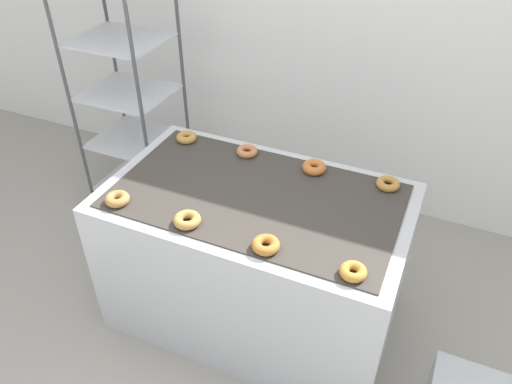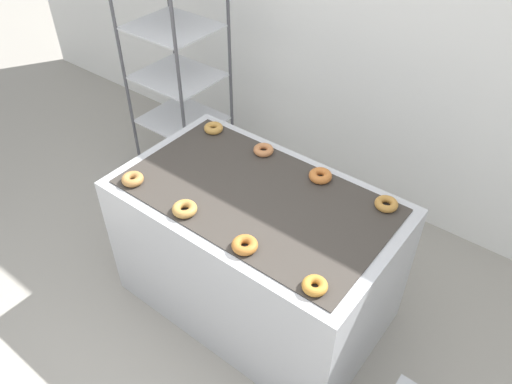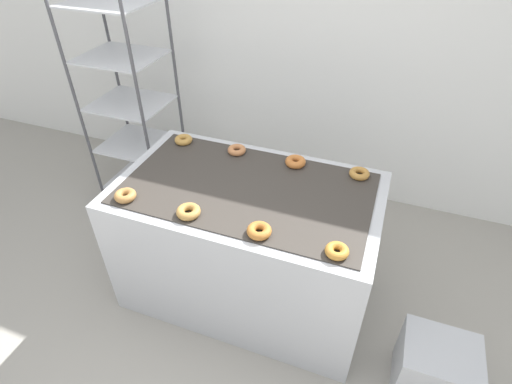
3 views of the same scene
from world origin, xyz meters
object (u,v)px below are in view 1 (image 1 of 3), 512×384
Objects in this scene: donut_near_right at (353,272)px; donut_far_right at (388,184)px; donut_far_left at (187,137)px; baking_rack_cart at (128,93)px; donut_near_midright at (266,245)px; donut_far_midright at (314,167)px; fryer_machine at (256,259)px; donut_near_midleft at (187,220)px; donut_far_midleft at (247,151)px; donut_near_left at (117,199)px.

donut_far_right is at bearing 89.85° from donut_near_right.
donut_far_left is (-1.19, 0.67, 0.00)m from donut_near_right.
baking_rack_cart is 1.80m from donut_near_midright.
baking_rack_cart is 13.98× the size of donut_far_midright.
fryer_machine is 11.93× the size of donut_near_midleft.
donut_far_midright is 1.06× the size of donut_far_right.
donut_far_left reaches higher than fryer_machine.
fryer_machine is 0.61m from donut_far_midright.
donut_far_midleft reaches higher than fryer_machine.
donut_far_midright is at bearing 89.97° from donut_near_midright.
donut_near_midleft is (-0.21, -0.33, 0.47)m from fryer_machine.
donut_near_right is (0.40, -0.00, -0.00)m from donut_near_midright.
donut_near_midleft reaches higher than fryer_machine.
donut_far_left is 0.93× the size of donut_far_midright.
donut_near_midleft is 0.80m from donut_near_right.
donut_far_right is (0.40, 0.01, -0.00)m from donut_far_midright.
donut_far_midleft is at bearing 120.67° from donut_near_midright.
donut_far_midright reaches higher than donut_near_left.
donut_near_left is 1.04m from donut_far_midright.
donut_far_midright is (0.00, 0.67, 0.00)m from donut_near_midright.
donut_far_midright is (-0.40, 0.67, 0.00)m from donut_near_right.
donut_far_midright reaches higher than donut_near_right.
donut_near_midleft is (1.06, -1.03, 0.00)m from baking_rack_cart.
donut_far_right is at bearing 29.81° from fryer_machine.
donut_near_left is 1.05× the size of donut_near_right.
baking_rack_cart is at bearing 166.05° from donut_far_midright.
donut_far_midright reaches higher than donut_near_midright.
donut_near_midright is at bearing -59.93° from fryer_machine.
donut_near_left reaches higher than donut_far_midleft.
donut_near_midleft is 1.03× the size of donut_near_midright.
donut_far_midright reaches higher than donut_far_left.
donut_far_right is at bearing 29.35° from donut_near_left.
baking_rack_cart reaches higher than donut_near_midright.
donut_far_midleft is at bearing 89.73° from donut_near_midleft.
donut_near_right is (1.20, -0.01, -0.00)m from donut_near_left.
donut_far_midleft is (0.39, 0.01, -0.00)m from donut_far_left.
donut_far_left is (0.68, -0.36, 0.00)m from baking_rack_cart.
donut_far_right is (0.80, 0.68, -0.00)m from donut_near_midleft.
donut_far_midleft is at bearing -18.57° from baking_rack_cart.
fryer_machine is 12.05× the size of donut_far_midright.
baking_rack_cart reaches higher than donut_far_left.
baking_rack_cart reaches higher than donut_near_midleft.
donut_near_midright is at bearing -35.21° from baking_rack_cart.
donut_far_midright is (0.20, 0.33, 0.48)m from fryer_machine.
baking_rack_cart is 15.53× the size of donut_near_right.
donut_far_midleft is 0.40m from donut_far_midright.
fryer_machine is at bearing 120.07° from donut_near_midright.
donut_near_midright reaches higher than donut_far_midleft.
donut_near_right is 0.96× the size of donut_far_midleft.
donut_far_right is (0.00, 0.69, -0.00)m from donut_near_right.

